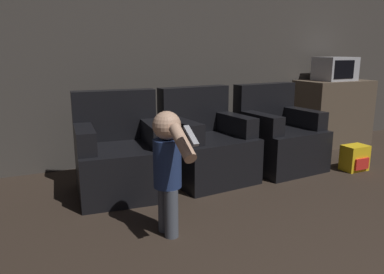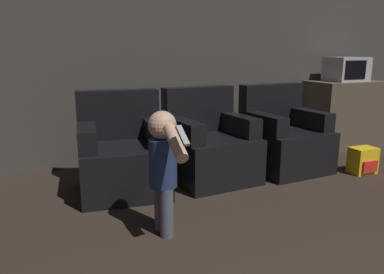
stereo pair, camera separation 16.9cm
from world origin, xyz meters
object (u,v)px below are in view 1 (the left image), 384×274
microwave (335,69)px  toy_backpack (355,158)px  armchair_right (278,138)px  armchair_middle (206,147)px  person_toddler (168,164)px  armchair_left (120,157)px

microwave → toy_backpack: bearing=-122.6°
armchair_right → toy_backpack: size_ratio=3.30×
armchair_middle → person_toddler: 1.29m
armchair_middle → microwave: size_ratio=1.88×
armchair_left → toy_backpack: (2.53, -0.47, -0.20)m
armchair_right → microwave: size_ratio=1.88×
armchair_right → person_toddler: armchair_right is taller
toy_backpack → armchair_right: bearing=146.6°
armchair_right → microwave: 1.66m
armchair_right → toy_backpack: bearing=-37.6°
armchair_right → microwave: bearing=18.4°
person_toddler → armchair_left: bearing=1.7°
armchair_middle → toy_backpack: 1.70m
armchair_left → armchair_middle: (0.90, 0.00, 0.00)m
toy_backpack → person_toddler: bearing=-168.2°
armchair_middle → armchair_right: bearing=-4.8°
toy_backpack → microwave: (0.67, 1.05, 0.93)m
microwave → armchair_middle: bearing=-165.9°
armchair_left → toy_backpack: 2.58m
armchair_right → person_toddler: size_ratio=1.04×
armchair_left → microwave: 3.33m
armchair_middle → toy_backpack: armchair_middle is taller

